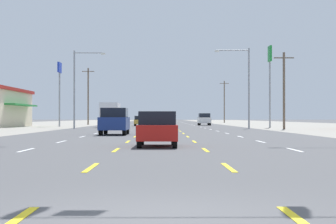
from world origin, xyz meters
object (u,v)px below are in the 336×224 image
object	(u,v)px
pole_sign_left_row_2	(60,78)
pole_sign_right_row_2	(270,68)
streetlight_left_row_1	(77,84)
hatchback_inner_left_midfar	(140,121)
suv_inner_left_near	(115,121)
box_truck_far_left_mid	(111,113)
streetlight_right_row_1	(245,82)
suv_far_right_farther	(204,119)
hatchback_center_turn_nearest	(157,129)
sedan_center_turn_far	(162,121)

from	to	relation	value
pole_sign_left_row_2	pole_sign_right_row_2	xyz separation A→B (m)	(28.33, -8.15, 0.77)
streetlight_left_row_1	hatchback_inner_left_midfar	bearing A→B (deg)	71.95
streetlight_left_row_1	suv_inner_left_near	bearing A→B (deg)	-74.69
streetlight_left_row_1	box_truck_far_left_mid	bearing A→B (deg)	74.22
streetlight_left_row_1	streetlight_right_row_1	bearing A→B (deg)	0.00
hatchback_inner_left_midfar	streetlight_right_row_1	bearing A→B (deg)	-56.70
suv_inner_left_near	suv_far_right_farther	bearing A→B (deg)	78.25
suv_inner_left_near	hatchback_inner_left_midfar	xyz separation A→B (m)	(0.16, 42.89, -0.24)
suv_far_right_farther	pole_sign_right_row_2	world-z (taller)	pole_sign_right_row_2
hatchback_inner_left_midfar	suv_far_right_farther	world-z (taller)	suv_far_right_farther
hatchback_center_turn_nearest	suv_inner_left_near	xyz separation A→B (m)	(-3.31, 16.57, 0.24)
sedan_center_turn_far	pole_sign_right_row_2	distance (m)	26.19
sedan_center_turn_far	pole_sign_right_row_2	bearing A→B (deg)	-56.91
pole_sign_right_row_2	streetlight_right_row_1	distance (m)	7.72
hatchback_inner_left_midfar	box_truck_far_left_mid	bearing A→B (deg)	-110.42
box_truck_far_left_mid	streetlight_left_row_1	size ratio (longest dim) A/B	0.80
box_truck_far_left_mid	pole_sign_left_row_2	world-z (taller)	pole_sign_left_row_2
hatchback_center_turn_nearest	suv_far_right_farther	world-z (taller)	suv_far_right_farther
hatchback_center_turn_nearest	box_truck_far_left_mid	bearing A→B (deg)	97.67
hatchback_inner_left_midfar	suv_far_right_farther	distance (m)	12.82
pole_sign_left_row_2	pole_sign_right_row_2	distance (m)	29.49
pole_sign_right_row_2	streetlight_left_row_1	size ratio (longest dim) A/B	1.15
hatchback_center_turn_nearest	suv_inner_left_near	bearing A→B (deg)	101.31
hatchback_center_turn_nearest	hatchback_inner_left_midfar	size ratio (longest dim) A/B	1.00
pole_sign_left_row_2	streetlight_right_row_1	bearing A→B (deg)	-30.57
suv_inner_left_near	hatchback_inner_left_midfar	distance (m)	42.90
hatchback_inner_left_midfar	suv_inner_left_near	bearing A→B (deg)	-90.22
hatchback_center_turn_nearest	hatchback_inner_left_midfar	bearing A→B (deg)	93.03
hatchback_inner_left_midfar	streetlight_right_row_1	size ratio (longest dim) A/B	0.42
box_truck_far_left_mid	pole_sign_right_row_2	world-z (taller)	pole_sign_right_row_2
pole_sign_right_row_2	streetlight_right_row_1	size ratio (longest dim) A/B	1.11
hatchback_center_turn_nearest	suv_inner_left_near	world-z (taller)	suv_inner_left_near
hatchback_center_turn_nearest	sedan_center_turn_far	xyz separation A→B (m)	(0.17, 66.96, -0.03)
streetlight_left_row_1	streetlight_right_row_1	distance (m)	19.51
suv_far_right_farther	pole_sign_left_row_2	bearing A→B (deg)	-148.71
suv_inner_left_near	streetlight_right_row_1	bearing A→B (deg)	60.19
hatchback_center_turn_nearest	hatchback_inner_left_midfar	distance (m)	59.55
hatchback_inner_left_midfar	pole_sign_left_row_2	bearing A→B (deg)	-153.78
suv_inner_left_near	pole_sign_right_row_2	world-z (taller)	pole_sign_right_row_2
streetlight_right_row_1	pole_sign_left_row_2	bearing A→B (deg)	149.43
box_truck_far_left_mid	pole_sign_left_row_2	distance (m)	10.01
streetlight_left_row_1	streetlight_right_row_1	xyz separation A→B (m)	(19.51, 0.00, 0.21)
hatchback_center_turn_nearest	streetlight_left_row_1	world-z (taller)	streetlight_left_row_1
streetlight_right_row_1	box_truck_far_left_mid	bearing A→B (deg)	148.28
suv_inner_left_near	hatchback_inner_left_midfar	world-z (taller)	suv_inner_left_near
pole_sign_left_row_2	pole_sign_right_row_2	world-z (taller)	pole_sign_right_row_2
pole_sign_left_row_2	hatchback_center_turn_nearest	bearing A→B (deg)	-75.08
pole_sign_left_row_2	streetlight_left_row_1	world-z (taller)	pole_sign_left_row_2
hatchback_center_turn_nearest	pole_sign_right_row_2	size ratio (longest dim) A/B	0.37
hatchback_inner_left_midfar	streetlight_left_row_1	distance (m)	21.35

